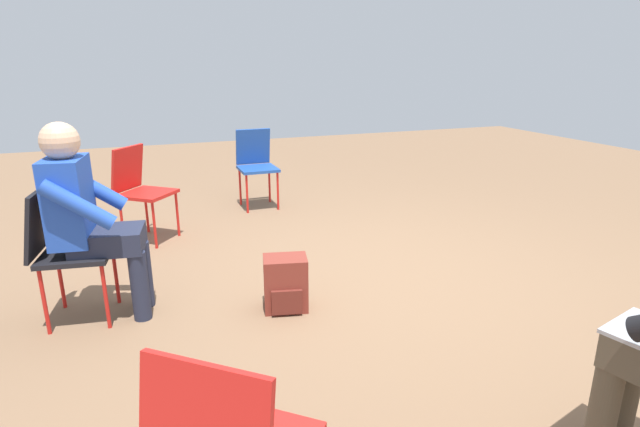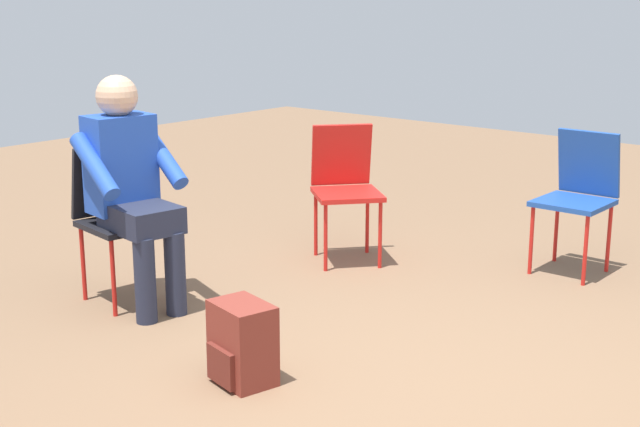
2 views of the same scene
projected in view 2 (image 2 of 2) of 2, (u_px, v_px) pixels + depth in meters
The scene contains 6 objects.
ground_plane at pixel (407, 413), 3.60m from camera, with size 14.00×14.00×0.00m, color brown.
chair_east at pixel (579, 191), 5.34m from camera, with size 0.44×0.40×0.85m.
chair_northeast at pixel (345, 182), 5.58m from camera, with size 0.58×0.58×0.85m.
chair_north at pixel (117, 211), 4.85m from camera, with size 0.46×0.49×0.85m.
person_in_blue at pixel (130, 180), 4.68m from camera, with size 0.54×0.56×1.24m.
backpack_near_laptop_user at pixel (243, 348), 3.86m from camera, with size 0.29×0.32×0.36m.
Camera 2 is at (-2.75, -1.85, 1.66)m, focal length 50.00 mm.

